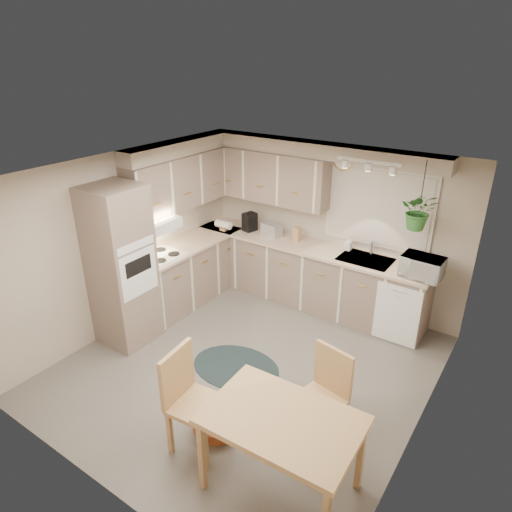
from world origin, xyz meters
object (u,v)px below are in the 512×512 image
at_px(dining_table, 281,454).
at_px(chair_left, 198,403).
at_px(braided_rug, 236,367).
at_px(chair_back, 319,399).
at_px(pet_bed, 218,422).
at_px(microwave, 422,265).

xyz_separation_m(dining_table, chair_left, (-0.89, -0.04, 0.12)).
bearing_deg(dining_table, braided_rug, 139.82).
relative_size(chair_left, chair_back, 1.08).
distance_m(dining_table, chair_back, 0.69).
height_order(pet_bed, microwave, microwave).
distance_m(dining_table, pet_bed, 0.99).
relative_size(chair_left, braided_rug, 0.95).
bearing_deg(braided_rug, pet_bed, -64.16).
xyz_separation_m(braided_rug, microwave, (1.58, 1.79, 1.10)).
xyz_separation_m(chair_left, pet_bed, (-0.00, 0.27, -0.47)).
bearing_deg(pet_bed, chair_left, -89.60).
height_order(dining_table, microwave, microwave).
relative_size(chair_left, pet_bed, 2.06).
height_order(chair_left, chair_back, chair_left).
xyz_separation_m(chair_back, braided_rug, (-1.32, 0.43, -0.48)).
relative_size(chair_back, braided_rug, 0.88).
height_order(chair_back, pet_bed, chair_back).
distance_m(chair_left, pet_bed, 0.54).
height_order(braided_rug, microwave, microwave).
bearing_deg(pet_bed, dining_table, -14.81).
bearing_deg(chair_back, braided_rug, -6.93).
relative_size(chair_left, microwave, 2.10).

